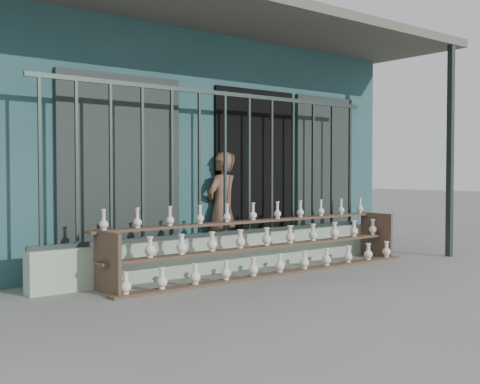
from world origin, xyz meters
TOP-DOWN VIEW (x-y plane):
  - ground at (0.00, 0.00)m, footprint 60.00×60.00m
  - workshop_building at (0.00, 4.23)m, footprint 7.40×6.60m
  - parapet_wall at (0.00, 1.30)m, footprint 5.00×0.20m
  - security_fence at (-0.00, 1.30)m, footprint 5.00×0.04m
  - shelf_rack at (0.34, 0.89)m, footprint 4.50×0.68m
  - elderly_woman at (0.25, 1.70)m, footprint 0.64×0.51m

SIDE VIEW (x-z plane):
  - ground at x=0.00m, z-range 0.00..0.00m
  - parapet_wall at x=0.00m, z-range 0.00..0.45m
  - shelf_rack at x=0.34m, z-range -0.07..0.79m
  - elderly_woman at x=0.25m, z-range 0.00..1.51m
  - security_fence at x=0.00m, z-range 0.45..2.25m
  - workshop_building at x=0.00m, z-range 0.02..3.23m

